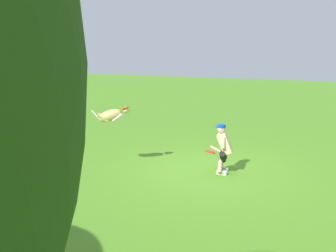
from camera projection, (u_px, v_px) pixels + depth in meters
ground_plane at (205, 171)px, 9.88m from camera, size 60.00×60.00×0.00m
person at (223, 147)px, 9.59m from camera, size 0.56×0.66×1.29m
dog at (112, 115)px, 9.89m from camera, size 0.96×0.61×0.49m
frisbee_flying at (125, 108)px, 9.89m from camera, size 0.26×0.27×0.10m
frisbee_held at (210, 152)px, 9.45m from camera, size 0.37×0.38×0.08m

